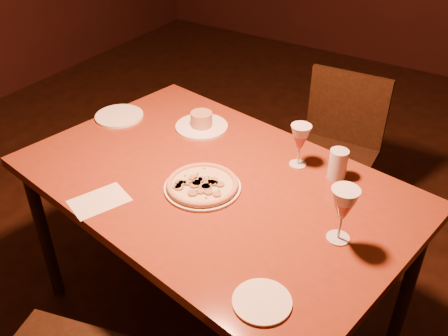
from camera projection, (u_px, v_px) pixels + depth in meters
The scene contains 11 objects.
floor at pixel (242, 328), 2.35m from camera, with size 7.00×7.00×0.00m, color #331911.
dining_table at pixel (214, 194), 1.98m from camera, with size 1.67×1.23×0.81m.
chair_far at pixel (335, 148), 2.71m from camera, with size 0.45×0.45×0.89m.
pizza_plate at pixel (202, 185), 1.88m from camera, with size 0.29×0.29×0.03m.
ramekin_saucer at pixel (202, 123), 2.26m from camera, with size 0.24×0.24×0.08m.
wine_glass_far at pixel (300, 146), 1.97m from camera, with size 0.08×0.08×0.18m, color #AC5248, non-canonical shape.
wine_glass_right at pixel (342, 215), 1.61m from camera, with size 0.09×0.09×0.20m, color #AC5248, non-canonical shape.
water_tumbler at pixel (338, 164), 1.92m from camera, with size 0.07×0.07×0.12m, color #B6BEC7.
side_plate_left at pixel (119, 116), 2.35m from camera, with size 0.23×0.23×0.01m, color white.
side_plate_near at pixel (262, 302), 1.44m from camera, with size 0.17×0.17×0.01m, color white.
menu_card at pixel (99, 201), 1.83m from camera, with size 0.14×0.20×0.00m, color silver.
Camera 1 is at (0.74, -1.32, 1.95)m, focal length 40.00 mm.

